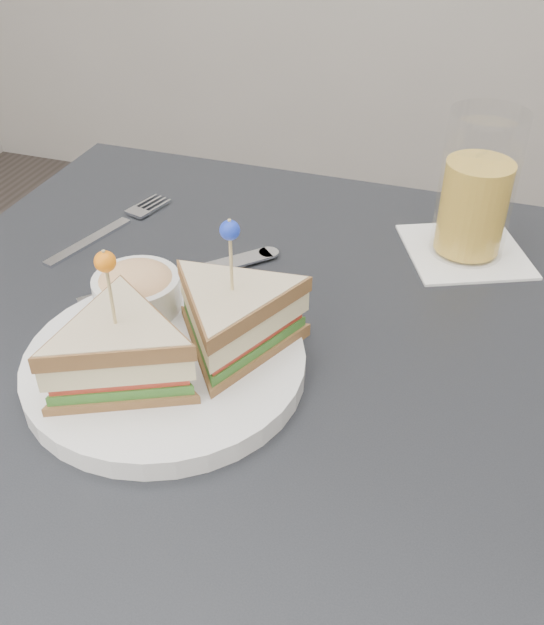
{
  "coord_description": "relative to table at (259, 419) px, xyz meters",
  "views": [
    {
      "loc": [
        0.17,
        -0.46,
        1.17
      ],
      "look_at": [
        0.01,
        0.01,
        0.8
      ],
      "focal_mm": 40.0,
      "sensor_mm": 36.0,
      "label": 1
    }
  ],
  "objects": [
    {
      "name": "drink_set",
      "position": [
        0.16,
        0.26,
        0.15
      ],
      "size": [
        0.17,
        0.17,
        0.16
      ],
      "rotation": [
        0.0,
        0.0,
        0.42
      ],
      "color": "white",
      "rests_on": "table"
    },
    {
      "name": "cutlery_fork",
      "position": [
        -0.25,
        0.18,
        0.08
      ],
      "size": [
        0.07,
        0.19,
        0.01
      ],
      "rotation": [
        0.0,
        0.0,
        -0.28
      ],
      "color": "silver",
      "rests_on": "table"
    },
    {
      "name": "plate_meal",
      "position": [
        -0.07,
        -0.04,
        0.12
      ],
      "size": [
        0.29,
        0.27,
        0.15
      ],
      "rotation": [
        0.0,
        0.0,
        -0.08
      ],
      "color": "white",
      "rests_on": "table"
    },
    {
      "name": "table",
      "position": [
        0.0,
        0.0,
        0.0
      ],
      "size": [
        0.8,
        0.8,
        0.75
      ],
      "color": "black",
      "rests_on": "ground"
    },
    {
      "name": "cutlery_knife",
      "position": [
        -0.13,
        0.09,
        0.08
      ],
      "size": [
        0.17,
        0.18,
        0.01
      ],
      "rotation": [
        0.0,
        0.0,
        -0.77
      ],
      "color": "silver",
      "rests_on": "table"
    }
  ]
}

